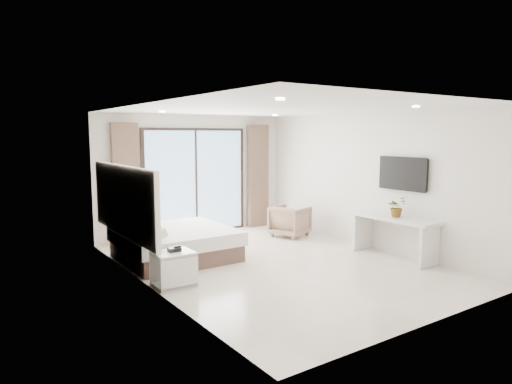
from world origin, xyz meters
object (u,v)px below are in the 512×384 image
Objects in this scene: nightstand at (173,269)px; armchair at (290,220)px; bed at (175,243)px; console_desk at (394,227)px.

nightstand is 0.78× the size of armchair.
nightstand is (-0.65, -1.39, -0.02)m from bed.
console_desk reaches higher than bed.
console_desk is (3.38, -2.19, 0.28)m from bed.
bed is at bearing 147.04° from console_desk.
bed is 2.94m from armchair.
bed is 2.60× the size of armchair.
bed is 1.54m from nightstand.
bed reaches higher than nightstand.
console_desk is at bearing -32.96° from bed.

